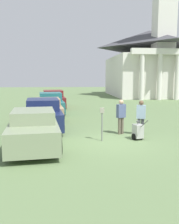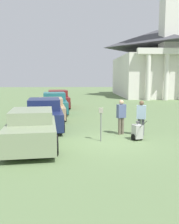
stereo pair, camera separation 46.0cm
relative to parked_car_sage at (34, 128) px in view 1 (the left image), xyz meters
name	(u,v)px [view 1 (the left image)]	position (x,y,z in m)	size (l,w,h in m)	color
ground_plane	(110,142)	(3.18, 0.33, -0.71)	(120.00, 120.00, 0.00)	#607A4C
parked_car_sage	(34,128)	(0.00, 0.00, 0.00)	(2.39, 5.07, 1.48)	gray
parked_car_navy	(43,114)	(0.00, 3.67, 0.02)	(2.45, 5.22, 1.60)	#19234C
parked_car_tan	(48,109)	(0.00, 6.75, -0.05)	(2.34, 4.95, 1.38)	tan
parked_car_teal	(50,104)	(0.00, 9.42, 0.02)	(2.40, 5.11, 1.59)	#23666B
parked_car_maroon	(53,99)	(0.00, 12.78, 0.04)	(2.47, 5.08, 1.59)	maroon
parking_meter	(102,118)	(2.85, 0.49, 0.30)	(0.18, 0.09, 1.46)	slate
person_worker	(121,115)	(3.94, 1.73, 0.25)	(0.47, 0.37, 1.69)	#665B4C
person_supervisor	(141,116)	(4.84, 1.43, 0.24)	(0.47, 0.35, 1.67)	#3F3F47
equipment_cart	(138,131)	(4.47, 0.61, -0.32)	(0.53, 1.00, 1.00)	#B2B2AD
church	(150,58)	(13.45, 26.63, 4.78)	(11.17, 15.27, 25.15)	silver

